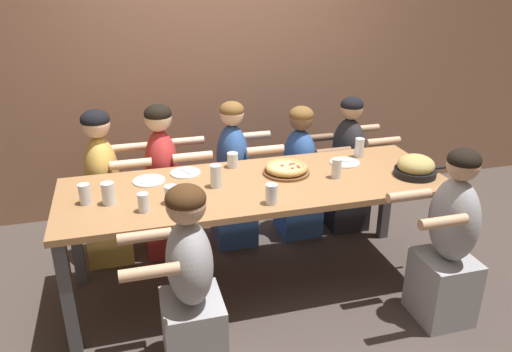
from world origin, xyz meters
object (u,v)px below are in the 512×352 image
drinking_glass_a (171,195)px  drinking_glass_g (216,178)px  drinking_glass_b (271,195)px  diner_far_left (105,193)px  skillet_bowl (416,167)px  diner_far_right (347,170)px  drinking_glass_h (108,194)px  empty_plate_a (185,173)px  pizza_board_main (286,169)px  drinking_glass_i (359,149)px  empty_plate_b (149,181)px  diner_near_right (449,246)px  drinking_glass_e (85,195)px  drinking_glass_c (143,204)px  drinking_glass_f (233,161)px  empty_plate_c (345,163)px  diner_far_center (234,180)px  diner_far_midright (300,177)px  diner_near_midleft (190,289)px  diner_far_midleft (164,186)px  drinking_glass_d (337,168)px

drinking_glass_a → drinking_glass_g: (0.30, 0.16, 0.01)m
drinking_glass_b → diner_far_left: diner_far_left is taller
skillet_bowl → drinking_glass_a: size_ratio=3.59×
drinking_glass_a → drinking_glass_g: size_ratio=0.76×
drinking_glass_b → diner_far_right: diner_far_right is taller
drinking_glass_h → empty_plate_a: bearing=34.3°
pizza_board_main → drinking_glass_i: size_ratio=2.22×
empty_plate_b → diner_near_right: (1.68, -0.85, -0.26)m
drinking_glass_e → diner_near_right: diner_near_right is taller
skillet_bowl → drinking_glass_c: bearing=-178.3°
drinking_glass_g → diner_far_left: 0.99m
drinking_glass_f → empty_plate_c: bearing=-10.6°
drinking_glass_g → empty_plate_a: bearing=120.7°
pizza_board_main → diner_far_center: size_ratio=0.27×
diner_far_center → drinking_glass_f: bearing=-13.3°
drinking_glass_c → diner_far_left: diner_far_left is taller
drinking_glass_c → drinking_glass_e: size_ratio=0.89×
drinking_glass_b → drinking_glass_h: 0.95m
drinking_glass_e → diner_far_midright: (1.58, 0.66, -0.34)m
drinking_glass_e → diner_near_midleft: size_ratio=0.11×
empty_plate_b → diner_far_midleft: 0.51m
diner_far_right → drinking_glass_i: bearing=-16.3°
empty_plate_c → drinking_glass_d: (-0.16, -0.22, 0.06)m
diner_near_midleft → drinking_glass_g: bearing=-22.9°
drinking_glass_e → diner_far_center: size_ratio=0.11×
empty_plate_b → diner_far_left: bearing=124.8°
drinking_glass_b → drinking_glass_c: 0.73m
empty_plate_c → diner_far_center: diner_far_center is taller
diner_far_center → diner_far_midleft: size_ratio=0.99×
drinking_glass_d → empty_plate_b: bearing=167.8°
drinking_glass_h → diner_far_right: (1.87, 0.70, -0.33)m
drinking_glass_h → drinking_glass_e: bearing=162.9°
drinking_glass_h → drinking_glass_i: 1.79m
drinking_glass_d → drinking_glass_g: bearing=175.2°
drinking_glass_c → diner_near_midleft: diner_near_midleft is taller
empty_plate_b → drinking_glass_f: drinking_glass_f is taller
diner_far_midright → diner_far_center: diner_far_center is taller
drinking_glass_e → diner_near_midleft: diner_near_midleft is taller
diner_far_midleft → diner_far_right: size_ratio=1.04×
diner_far_left → diner_near_right: bearing=57.1°
drinking_glass_h → pizza_board_main: bearing=8.0°
empty_plate_b → drinking_glass_d: (1.19, -0.26, 0.06)m
empty_plate_a → empty_plate_c: (1.11, -0.11, -0.00)m
drinking_glass_g → drinking_glass_i: size_ratio=1.04×
drinking_glass_d → drinking_glass_i: (0.32, 0.31, -0.00)m
empty_plate_b → diner_far_midright: 1.31m
drinking_glass_h → diner_far_center: size_ratio=0.12×
drinking_glass_c → drinking_glass_i: 1.64m
pizza_board_main → diner_far_midleft: bearing=145.1°
diner_far_midright → diner_near_right: bearing=20.4°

